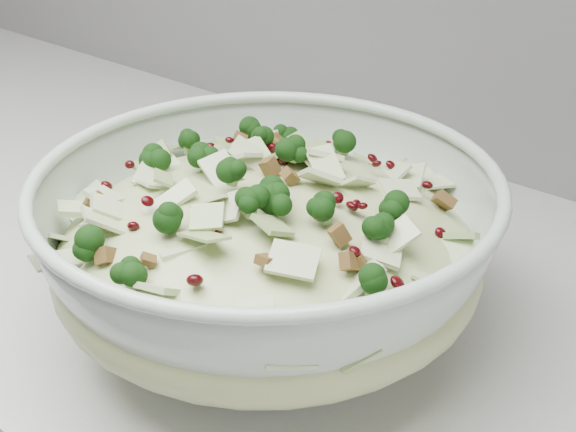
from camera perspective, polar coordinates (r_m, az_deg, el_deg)
name	(u,v)px	position (r m, az deg, el deg)	size (l,w,h in m)	color
mixing_bowl	(267,252)	(0.61, -1.47, -2.59)	(0.36, 0.36, 0.14)	#A8B8AC
salad	(267,226)	(0.60, -1.50, -0.74)	(0.38, 0.38, 0.14)	tan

